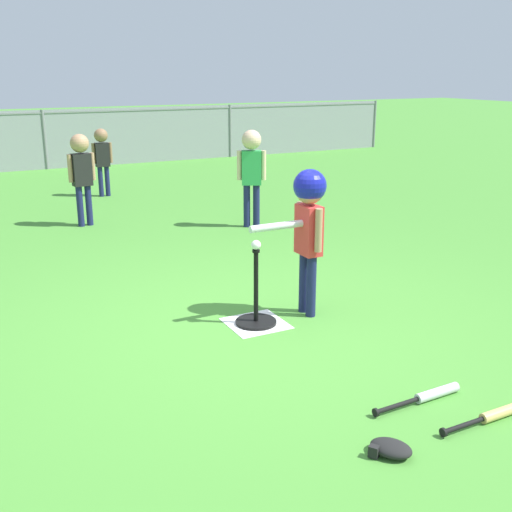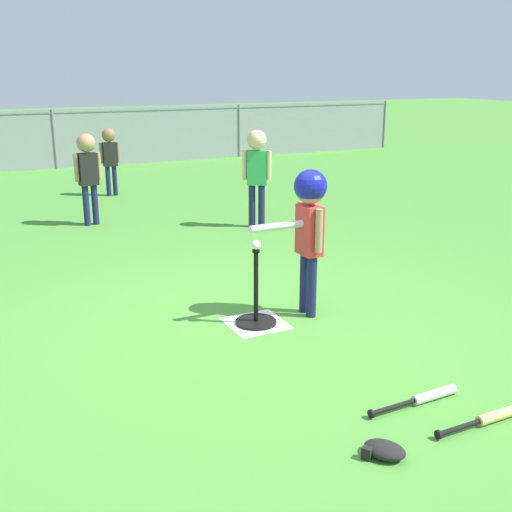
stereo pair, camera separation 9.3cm
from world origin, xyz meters
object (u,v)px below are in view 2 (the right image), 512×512
Objects in this scene: batting_tee at (256,313)px; fielder_deep_center at (110,153)px; fielder_near_left at (88,167)px; baseball_on_tee at (256,245)px; fielder_near_right at (257,165)px; spare_bat_wood at (490,418)px; batter_child at (309,213)px; glove_by_plate at (384,450)px; spare_bat_silver at (426,397)px.

batting_tee is 0.58× the size of fielder_deep_center.
fielder_near_left reaches higher than batting_tee.
baseball_on_tee reaches higher than batting_tee.
fielder_near_left is (-1.84, 1.01, -0.03)m from fielder_near_right.
fielder_near_right is at bearing 80.02° from spare_bat_wood.
fielder_near_right reaches higher than fielder_near_left.
batter_child reaches higher than batting_tee.
baseball_on_tee is 3.85m from fielder_near_left.
glove_by_plate is (-0.17, -1.85, -0.60)m from baseball_on_tee.
spare_bat_silver is (0.39, -1.51, -0.61)m from baseball_on_tee.
batting_tee is at bearing 104.34° from spare_bat_silver.
baseball_on_tee is at bearing -116.09° from fielder_near_right.
spare_bat_silver is (0.16, -7.13, -0.64)m from fielder_deep_center.
fielder_near_left reaches higher than fielder_deep_center.
spare_bat_wood is at bearing -87.45° from fielder_deep_center.
fielder_deep_center is 3.83× the size of glove_by_plate.
fielder_near_right is (1.38, 2.81, 0.68)m from batting_tee.
batting_tee is 5.65m from fielder_deep_center.
fielder_near_right is at bearing 71.62° from glove_by_plate.
baseball_on_tee is at bearing 179.97° from batter_child.
fielder_deep_center reaches higher than spare_bat_wood.
fielder_near_right is (0.92, 2.81, -0.06)m from batter_child.
fielder_near_right reaches higher than fielder_deep_center.
batting_tee is 3.90m from fielder_near_left.
baseball_on_tee is at bearing 180.00° from batting_tee.
baseball_on_tee is 0.50m from batter_child.
glove_by_plate is at bearing -95.32° from batting_tee.
fielder_near_left is 4.23× the size of glove_by_plate.
fielder_deep_center is 0.91× the size of fielder_near_left.
batter_child is at bearing 87.45° from spare_bat_silver.
fielder_near_right is 4.79m from spare_bat_wood.
spare_bat_wood is (0.56, -1.85, -0.61)m from baseball_on_tee.
fielder_deep_center is at bearing 112.31° from fielder_near_right.
fielder_near_right is at bearing 63.91° from baseball_on_tee.
baseball_on_tee is 0.27× the size of glove_by_plate.
baseball_on_tee is 2.03m from spare_bat_wood.
baseball_on_tee is at bearing 104.34° from spare_bat_silver.
fielder_deep_center is at bearing 87.72° from batting_tee.
batting_tee is at bearing 84.68° from glove_by_plate.
batting_tee is 0.55m from baseball_on_tee.
fielder_deep_center is at bearing 91.31° from spare_bat_silver.
batter_child is at bearing -0.03° from baseball_on_tee.
fielder_near_right reaches higher than batting_tee.
spare_bat_wood is (1.02, -5.67, -0.71)m from fielder_near_left.
baseball_on_tee is at bearing -83.00° from fielder_near_left.
fielder_deep_center is 1.93m from fielder_near_left.
spare_bat_silver is 0.65m from glove_by_plate.
spare_bat_silver is at bearing 30.83° from glove_by_plate.
fielder_near_left is at bearing 97.00° from baseball_on_tee.
spare_bat_wood is (0.56, -1.85, -0.06)m from batting_tee.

